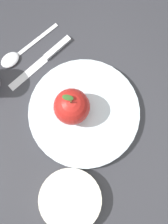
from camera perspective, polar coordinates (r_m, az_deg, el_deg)
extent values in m
plane|color=#2D2D33|center=(0.76, -0.21, 0.70)|extent=(2.40, 2.40, 0.00)
cylinder|color=silver|center=(0.75, 0.00, -0.17)|extent=(0.25, 0.25, 0.02)
torus|color=silver|center=(0.74, 0.00, -0.09)|extent=(0.25, 0.25, 0.01)
sphere|color=#B21E19|center=(0.70, -2.15, 0.94)|extent=(0.08, 0.08, 0.08)
cylinder|color=#4C3319|center=(0.66, -2.29, 1.77)|extent=(0.00, 0.00, 0.01)
ellipsoid|color=#386628|center=(0.66, -2.83, 2.53)|extent=(0.03, 0.03, 0.01)
cylinder|color=silver|center=(0.73, -2.41, -15.03)|extent=(0.13, 0.13, 0.03)
torus|color=silver|center=(0.72, -2.45, -15.08)|extent=(0.13, 0.13, 0.01)
cylinder|color=#B7AF9F|center=(0.72, -2.44, -15.07)|extent=(0.11, 0.11, 0.01)
cube|color=silver|center=(0.79, -9.72, 6.67)|extent=(0.03, 0.11, 0.00)
cube|color=silver|center=(0.80, -4.66, 11.11)|extent=(0.02, 0.08, 0.01)
ellipsoid|color=silver|center=(0.81, -12.77, 8.84)|extent=(0.04, 0.05, 0.01)
cube|color=silver|center=(0.82, -8.06, 12.46)|extent=(0.02, 0.12, 0.01)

